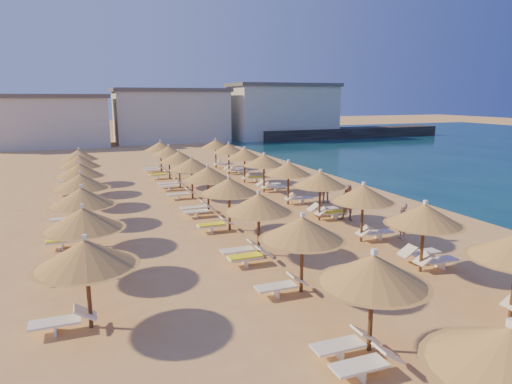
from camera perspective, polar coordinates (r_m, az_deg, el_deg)
name	(u,v)px	position (r m, az deg, el deg)	size (l,w,h in m)	color
ground	(295,236)	(20.79, 4.94, -5.55)	(220.00, 220.00, 0.00)	tan
jetty	(350,133)	(71.96, 11.73, 7.27)	(30.00, 4.00, 1.50)	black
hotel_blocks	(182,115)	(64.69, -9.28, 9.49)	(48.16, 9.98, 8.10)	silver
parasol_row_east	(303,174)	(24.74, 5.93, 2.21)	(2.81, 36.47, 2.65)	brown
parasol_row_west	(218,180)	(22.97, -4.81, 1.49)	(2.81, 36.47, 2.65)	brown
parasol_row_inland	(81,182)	(23.91, -21.05, 1.14)	(2.81, 25.25, 2.65)	brown
loungers	(227,212)	(23.70, -3.64, -2.48)	(14.33, 34.21, 0.66)	white
beachgoer_c	(326,189)	(27.30, 8.70, 0.39)	(0.98, 0.41, 1.68)	tan
beachgoer_b	(348,203)	(23.61, 11.46, -1.30)	(0.90, 0.70, 1.85)	tan
beachgoer_a	(403,221)	(21.08, 17.85, -3.51)	(0.60, 0.39, 1.65)	tan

